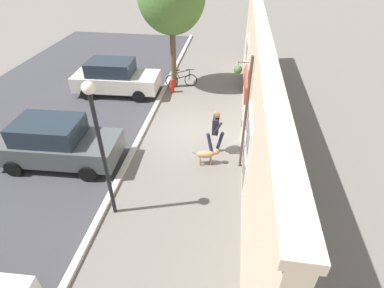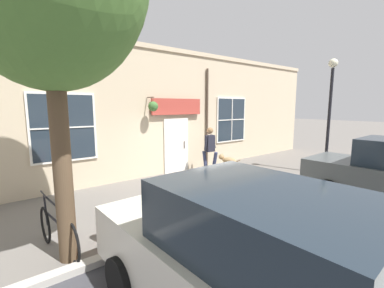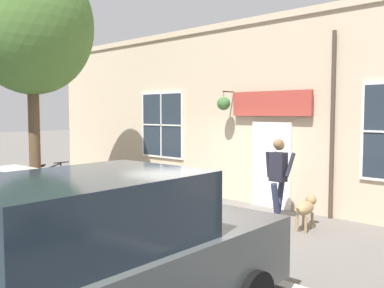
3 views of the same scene
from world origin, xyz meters
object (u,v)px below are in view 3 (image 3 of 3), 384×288
Objects in this scene: parked_car_mid_block at (99,262)px; fire_hydrant at (51,190)px; leaning_bicycle at (48,185)px; pedestrian_walking at (278,171)px; street_tree_by_curb at (31,28)px; dog_on_leash at (306,207)px.

parked_car_mid_block is 7.03m from fire_hydrant.
parked_car_mid_block reaches higher than leaning_bicycle.
pedestrian_walking reaches higher than fire_hydrant.
parked_car_mid_block is (5.55, 1.46, -0.21)m from pedestrian_walking.
leaning_bicycle is at bearing -113.55° from fire_hydrant.
street_tree_by_curb is at bearing -87.32° from fire_hydrant.
pedestrian_walking is 5.74m from parked_car_mid_block.
pedestrian_walking is 6.19m from leaning_bicycle.
leaning_bicycle is 0.86m from fire_hydrant.
leaning_bicycle reaches higher than dog_on_leash.
pedestrian_walking is at bearing 111.83° from leaning_bicycle.
street_tree_by_curb is 8.22× the size of fire_hydrant.
dog_on_leash is at bearing 107.74° from leaning_bicycle.
dog_on_leash is 8.00m from street_tree_by_curb.
parked_car_mid_block is at bearing 65.55° from leaning_bicycle.
street_tree_by_curb is at bearing -64.86° from pedestrian_walking.
leaning_bicycle is at bearing -72.26° from dog_on_leash.
dog_on_leash is 1.36× the size of fire_hydrant.
pedestrian_walking is 7.13m from street_tree_by_curb.
street_tree_by_curb reaches higher than dog_on_leash.
dog_on_leash is at bearing 113.00° from fire_hydrant.
parked_car_mid_block is at bearing 68.03° from street_tree_by_curb.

